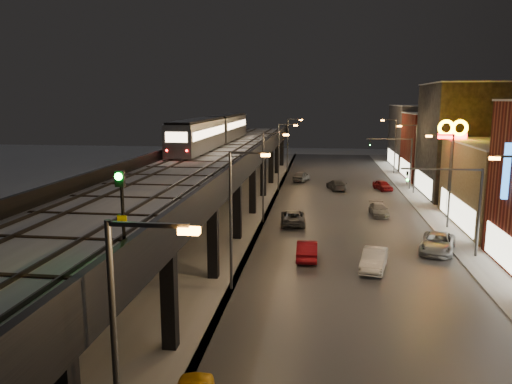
{
  "coord_description": "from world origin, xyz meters",
  "views": [
    {
      "loc": [
        4.81,
        -17.13,
        12.11
      ],
      "look_at": [
        -0.11,
        20.9,
        5.0
      ],
      "focal_mm": 35.0,
      "sensor_mm": 36.0,
      "label": 1
    }
  ],
  "objects": [
    {
      "name": "streetlight_left_2",
      "position": [
        -0.43,
        31.0,
        5.24
      ],
      "size": [
        2.57,
        0.28,
        9.0
      ],
      "color": "#38383A",
      "rests_on": "ground"
    },
    {
      "name": "viaduct_trackbed",
      "position": [
        -6.01,
        31.97,
        6.39
      ],
      "size": [
        8.4,
        100.0,
        0.32
      ],
      "color": "#B2B7C1",
      "rests_on": "elevated_viaduct"
    },
    {
      "name": "streetlight_right_3",
      "position": [
        16.73,
        49.0,
        5.24
      ],
      "size": [
        2.56,
        0.28,
        9.0
      ],
      "color": "#38383A",
      "rests_on": "ground"
    },
    {
      "name": "car_near_white",
      "position": [
        3.98,
        19.88,
        0.73
      ],
      "size": [
        1.61,
        4.47,
        1.47
      ],
      "primitive_type": "imported",
      "rotation": [
        0.0,
        0.0,
        3.15
      ],
      "color": "maroon",
      "rests_on": "ground"
    },
    {
      "name": "streetlight_right_4",
      "position": [
        16.73,
        67.0,
        5.24
      ],
      "size": [
        2.56,
        0.28,
        9.0
      ],
      "color": "#38383A",
      "rests_on": "ground"
    },
    {
      "name": "car_onc_red",
      "position": [
        13.29,
        50.93,
        0.66
      ],
      "size": [
        2.71,
        4.19,
        1.33
      ],
      "primitive_type": "imported",
      "rotation": [
        0.0,
        0.0,
        0.32
      ],
      "color": "maroon",
      "rests_on": "ground"
    },
    {
      "name": "car_onc_dark",
      "position": [
        14.31,
        22.95,
        0.75
      ],
      "size": [
        3.94,
        5.87,
        1.5
      ],
      "primitive_type": "imported",
      "rotation": [
        0.0,
        0.0,
        -0.29
      ],
      "color": "#9BA1A9",
      "rests_on": "ground"
    },
    {
      "name": "road_surface",
      "position": [
        7.5,
        35.0,
        0.03
      ],
      "size": [
        17.0,
        120.0,
        0.06
      ],
      "primitive_type": "cube",
      "color": "#46474D",
      "rests_on": "ground"
    },
    {
      "name": "sidewalk_right",
      "position": [
        17.5,
        35.0,
        0.07
      ],
      "size": [
        4.0,
        120.0,
        0.14
      ],
      "primitive_type": "cube",
      "color": "#9FA1A8",
      "rests_on": "ground"
    },
    {
      "name": "building_e",
      "position": [
        23.99,
        62.0,
        5.08
      ],
      "size": [
        12.2,
        12.2,
        10.16
      ],
      "color": "maroon",
      "rests_on": "ground"
    },
    {
      "name": "building_f",
      "position": [
        23.99,
        76.0,
        5.58
      ],
      "size": [
        12.2,
        16.2,
        11.16
      ],
      "color": "#363639",
      "rests_on": "ground"
    },
    {
      "name": "streetlight_left_1",
      "position": [
        -0.43,
        13.0,
        5.24
      ],
      "size": [
        2.57,
        0.28,
        9.0
      ],
      "color": "#38383A",
      "rests_on": "ground"
    },
    {
      "name": "under_viaduct_pavement",
      "position": [
        -6.0,
        35.0,
        0.03
      ],
      "size": [
        11.0,
        120.0,
        0.06
      ],
      "primitive_type": "cube",
      "color": "#9FA1A8",
      "rests_on": "ground"
    },
    {
      "name": "streetlight_left_3",
      "position": [
        -0.43,
        49.0,
        5.24
      ],
      "size": [
        2.57,
        0.28,
        9.0
      ],
      "color": "#38383A",
      "rests_on": "ground"
    },
    {
      "name": "viaduct_parapet_far",
      "position": [
        -10.35,
        32.0,
        6.85
      ],
      "size": [
        0.3,
        100.0,
        1.1
      ],
      "primitive_type": "cube",
      "color": "black",
      "rests_on": "elevated_viaduct"
    },
    {
      "name": "traffic_light_rig_b",
      "position": [
        15.84,
        52.0,
        4.5
      ],
      "size": [
        6.1,
        0.34,
        7.0
      ],
      "color": "#38383A",
      "rests_on": "ground"
    },
    {
      "name": "streetlight_right_2",
      "position": [
        16.73,
        31.0,
        5.24
      ],
      "size": [
        2.56,
        0.28,
        9.0
      ],
      "color": "#38383A",
      "rests_on": "ground"
    },
    {
      "name": "car_mid_silver",
      "position": [
        2.3,
        30.6,
        0.7
      ],
      "size": [
        2.68,
        5.18,
        1.39
      ],
      "primitive_type": "imported",
      "rotation": [
        0.0,
        0.0,
        3.22
      ],
      "color": "#4E4F51",
      "rests_on": "ground"
    },
    {
      "name": "car_onc_silver",
      "position": [
        8.82,
        17.99,
        0.75
      ],
      "size": [
        2.5,
        4.79,
        1.5
      ],
      "primitive_type": "imported",
      "rotation": [
        0.0,
        0.0,
        -0.21
      ],
      "color": "silver",
      "rests_on": "ground"
    },
    {
      "name": "streetlight_left_0",
      "position": [
        -0.43,
        -5.0,
        5.24
      ],
      "size": [
        2.57,
        0.28,
        9.0
      ],
      "color": "#38383A",
      "rests_on": "ground"
    },
    {
      "name": "car_onc_white",
      "position": [
        11.08,
        35.5,
        0.62
      ],
      "size": [
        1.95,
        4.35,
        1.24
      ],
      "primitive_type": "imported",
      "rotation": [
        0.0,
        0.0,
        0.05
      ],
      "color": "gray",
      "rests_on": "ground"
    },
    {
      "name": "car_mid_dark",
      "position": [
        7.07,
        50.44,
        0.68
      ],
      "size": [
        2.9,
        4.97,
        1.35
      ],
      "primitive_type": "imported",
      "rotation": [
        0.0,
        0.0,
        3.37
      ],
      "color": "#48494C",
      "rests_on": "ground"
    },
    {
      "name": "traffic_light_rig_a",
      "position": [
        15.84,
        22.0,
        4.5
      ],
      "size": [
        6.1,
        0.34,
        7.0
      ],
      "color": "#38383A",
      "rests_on": "ground"
    },
    {
      "name": "viaduct_parapet_streetside",
      "position": [
        -1.65,
        32.0,
        6.85
      ],
      "size": [
        0.3,
        100.0,
        1.1
      ],
      "primitive_type": "cube",
      "color": "black",
      "rests_on": "elevated_viaduct"
    },
    {
      "name": "sign_mcdonalds",
      "position": [
        18.0,
        35.44,
        8.26
      ],
      "size": [
        3.02,
        0.53,
        10.14
      ],
      "color": "#38383A",
      "rests_on": "ground"
    },
    {
      "name": "streetlight_left_4",
      "position": [
        -0.43,
        67.0,
        5.24
      ],
      "size": [
        2.57,
        0.28,
        9.0
      ],
      "color": "#38383A",
      "rests_on": "ground"
    },
    {
      "name": "building_d",
      "position": [
        23.99,
        48.0,
        7.08
      ],
      "size": [
        12.2,
        13.2,
        14.16
      ],
      "color": "black",
      "rests_on": "ground"
    },
    {
      "name": "elevated_viaduct",
      "position": [
        -6.0,
        31.84,
        5.62
      ],
      "size": [
        9.0,
        100.0,
        6.3
      ],
      "color": "black",
      "rests_on": "ground"
    },
    {
      "name": "rail_signal",
      "position": [
        -2.1,
        -0.69,
        8.79
      ],
      "size": [
        0.35,
        0.43,
        3.05
      ],
      "color": "black",
      "rests_on": "viaduct_trackbed"
    },
    {
      "name": "subway_train",
      "position": [
        -8.5,
        45.22,
        8.31
      ],
      "size": [
        2.85,
        34.62,
        3.4
      ],
      "color": "gray",
      "rests_on": "viaduct_trackbed"
    },
    {
      "name": "car_far_white",
      "position": [
        2.05,
        57.13,
        0.76
      ],
      "size": [
        2.77,
        4.76,
        1.52
      ],
      "primitive_type": "imported",
      "rotation": [
        0.0,
        0.0,
        2.91
      ],
      "color": "gray",
      "rests_on": "ground"
    }
  ]
}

